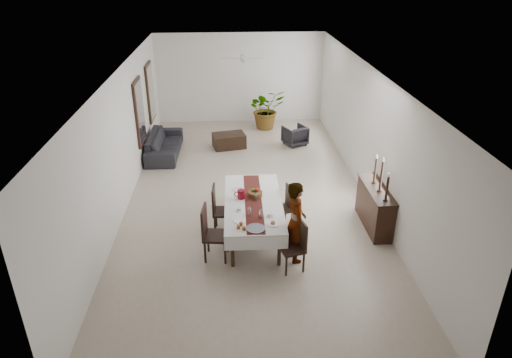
% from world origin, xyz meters
% --- Properties ---
extents(floor, '(6.00, 12.00, 0.00)m').
position_xyz_m(floor, '(0.00, 0.00, 0.00)').
color(floor, '#BBAA94').
rests_on(floor, ground).
extents(ceiling, '(6.00, 12.00, 0.02)m').
position_xyz_m(ceiling, '(0.00, 0.00, 3.20)').
color(ceiling, white).
rests_on(ceiling, wall_back).
extents(wall_back, '(6.00, 0.02, 3.20)m').
position_xyz_m(wall_back, '(0.00, 6.00, 1.60)').
color(wall_back, white).
rests_on(wall_back, floor).
extents(wall_front, '(6.00, 0.02, 3.20)m').
position_xyz_m(wall_front, '(0.00, -6.00, 1.60)').
color(wall_front, white).
rests_on(wall_front, floor).
extents(wall_left, '(0.02, 12.00, 3.20)m').
position_xyz_m(wall_left, '(-3.00, 0.00, 1.60)').
color(wall_left, white).
rests_on(wall_left, floor).
extents(wall_right, '(0.02, 12.00, 3.20)m').
position_xyz_m(wall_right, '(3.00, 0.00, 1.60)').
color(wall_right, white).
rests_on(wall_right, floor).
extents(dining_table_top, '(1.08, 2.53, 0.05)m').
position_xyz_m(dining_table_top, '(0.04, -1.77, 0.76)').
color(dining_table_top, black).
rests_on(dining_table_top, table_leg_fl).
extents(table_leg_fl, '(0.07, 0.07, 0.73)m').
position_xyz_m(table_leg_fl, '(-0.44, -2.95, 0.37)').
color(table_leg_fl, black).
rests_on(table_leg_fl, floor).
extents(table_leg_fr, '(0.07, 0.07, 0.73)m').
position_xyz_m(table_leg_fr, '(0.48, -2.97, 0.37)').
color(table_leg_fr, black).
rests_on(table_leg_fr, floor).
extents(table_leg_bl, '(0.07, 0.07, 0.73)m').
position_xyz_m(table_leg_bl, '(-0.41, -0.57, 0.37)').
color(table_leg_bl, black).
rests_on(table_leg_bl, floor).
extents(table_leg_br, '(0.07, 0.07, 0.73)m').
position_xyz_m(table_leg_br, '(0.51, -0.58, 0.37)').
color(table_leg_br, black).
rests_on(table_leg_br, floor).
extents(tablecloth_top, '(1.27, 2.72, 0.01)m').
position_xyz_m(tablecloth_top, '(0.04, -1.77, 0.79)').
color(tablecloth_top, silver).
rests_on(tablecloth_top, dining_table_top).
extents(tablecloth_drape_left, '(0.05, 2.70, 0.31)m').
position_xyz_m(tablecloth_drape_left, '(-0.58, -1.76, 0.64)').
color(tablecloth_drape_left, white).
rests_on(tablecloth_drape_left, dining_table_top).
extents(tablecloth_drape_right, '(0.05, 2.70, 0.31)m').
position_xyz_m(tablecloth_drape_right, '(0.65, -1.78, 0.64)').
color(tablecloth_drape_right, white).
rests_on(tablecloth_drape_right, dining_table_top).
extents(tablecloth_drape_near, '(1.23, 0.03, 0.31)m').
position_xyz_m(tablecloth_drape_near, '(0.02, -3.11, 0.64)').
color(tablecloth_drape_near, white).
rests_on(tablecloth_drape_near, dining_table_top).
extents(tablecloth_drape_far, '(1.23, 0.03, 0.31)m').
position_xyz_m(tablecloth_drape_far, '(0.06, -0.42, 0.64)').
color(tablecloth_drape_far, white).
rests_on(tablecloth_drape_far, dining_table_top).
extents(table_runner, '(0.40, 2.62, 0.00)m').
position_xyz_m(table_runner, '(0.04, -1.77, 0.80)').
color(table_runner, maroon).
rests_on(table_runner, tablecloth_top).
extents(red_pitcher, '(0.16, 0.16, 0.21)m').
position_xyz_m(red_pitcher, '(-0.22, -1.61, 0.90)').
color(red_pitcher, maroon).
rests_on(red_pitcher, tablecloth_top).
extents(pitcher_handle, '(0.13, 0.02, 0.13)m').
position_xyz_m(pitcher_handle, '(-0.31, -1.61, 0.90)').
color(pitcher_handle, maroon).
rests_on(pitcher_handle, red_pitcher).
extents(wine_glass_near, '(0.07, 0.07, 0.18)m').
position_xyz_m(wine_glass_near, '(0.15, -2.45, 0.89)').
color(wine_glass_near, silver).
rests_on(wine_glass_near, tablecloth_top).
extents(wine_glass_mid, '(0.07, 0.07, 0.18)m').
position_xyz_m(wine_glass_mid, '(-0.08, -2.34, 0.89)').
color(wine_glass_mid, white).
rests_on(wine_glass_mid, tablecloth_top).
extents(wine_glass_far, '(0.07, 0.07, 0.18)m').
position_xyz_m(wine_glass_far, '(0.09, -1.72, 0.89)').
color(wine_glass_far, silver).
rests_on(wine_glass_far, tablecloth_top).
extents(teacup_right, '(0.09, 0.09, 0.06)m').
position_xyz_m(teacup_right, '(0.34, -2.40, 0.83)').
color(teacup_right, white).
rests_on(teacup_right, saucer_right).
extents(saucer_right, '(0.16, 0.16, 0.01)m').
position_xyz_m(saucer_right, '(0.34, -2.40, 0.80)').
color(saucer_right, silver).
rests_on(saucer_right, tablecloth_top).
extents(teacup_left, '(0.09, 0.09, 0.06)m').
position_xyz_m(teacup_left, '(-0.28, -2.13, 0.83)').
color(teacup_left, silver).
rests_on(teacup_left, saucer_left).
extents(saucer_left, '(0.16, 0.16, 0.01)m').
position_xyz_m(saucer_left, '(-0.28, -2.13, 0.80)').
color(saucer_left, white).
rests_on(saucer_left, tablecloth_top).
extents(plate_near_right, '(0.25, 0.25, 0.02)m').
position_xyz_m(plate_near_right, '(0.37, -2.71, 0.80)').
color(plate_near_right, white).
rests_on(plate_near_right, tablecloth_top).
extents(bread_near_right, '(0.09, 0.09, 0.09)m').
position_xyz_m(bread_near_right, '(0.37, -2.71, 0.83)').
color(bread_near_right, tan).
rests_on(bread_near_right, plate_near_right).
extents(plate_near_left, '(0.25, 0.25, 0.02)m').
position_xyz_m(plate_near_left, '(-0.29, -2.55, 0.80)').
color(plate_near_left, white).
rests_on(plate_near_left, tablecloth_top).
extents(plate_far_left, '(0.25, 0.25, 0.02)m').
position_xyz_m(plate_far_left, '(-0.29, -1.19, 0.80)').
color(plate_far_left, silver).
rests_on(plate_far_left, tablecloth_top).
extents(serving_tray, '(0.38, 0.38, 0.02)m').
position_xyz_m(serving_tray, '(0.02, -2.87, 0.81)').
color(serving_tray, '#434348').
rests_on(serving_tray, tablecloth_top).
extents(jam_jar_a, '(0.07, 0.07, 0.08)m').
position_xyz_m(jam_jar_a, '(-0.21, -2.89, 0.84)').
color(jam_jar_a, '#9A4916').
rests_on(jam_jar_a, tablecloth_top).
extents(jam_jar_b, '(0.07, 0.07, 0.08)m').
position_xyz_m(jam_jar_b, '(-0.31, -2.83, 0.84)').
color(jam_jar_b, brown).
rests_on(jam_jar_b, tablecloth_top).
extents(jam_jar_c, '(0.07, 0.07, 0.08)m').
position_xyz_m(jam_jar_c, '(-0.26, -2.73, 0.84)').
color(jam_jar_c, brown).
rests_on(jam_jar_c, tablecloth_top).
extents(fruit_basket, '(0.31, 0.31, 0.10)m').
position_xyz_m(fruit_basket, '(0.09, -1.51, 0.85)').
color(fruit_basket, brown).
rests_on(fruit_basket, tablecloth_top).
extents(fruit_red, '(0.09, 0.09, 0.09)m').
position_xyz_m(fruit_red, '(0.12, -1.49, 0.93)').
color(fruit_red, maroon).
rests_on(fruit_red, fruit_basket).
extents(fruit_green, '(0.08, 0.08, 0.08)m').
position_xyz_m(fruit_green, '(0.05, -1.48, 0.93)').
color(fruit_green, '#507623').
rests_on(fruit_green, fruit_basket).
extents(chair_right_near_seat, '(0.54, 0.54, 0.05)m').
position_xyz_m(chair_right_near_seat, '(0.71, -3.10, 0.46)').
color(chair_right_near_seat, black).
rests_on(chair_right_near_seat, chair_right_near_leg_fl).
extents(chair_right_near_leg_fl, '(0.05, 0.05, 0.44)m').
position_xyz_m(chair_right_near_leg_fl, '(0.93, -3.22, 0.22)').
color(chair_right_near_leg_fl, black).
rests_on(chair_right_near_leg_fl, floor).
extents(chair_right_near_leg_fr, '(0.05, 0.05, 0.44)m').
position_xyz_m(chair_right_near_leg_fr, '(0.84, -2.88, 0.22)').
color(chair_right_near_leg_fr, black).
rests_on(chair_right_near_leg_fr, floor).
extents(chair_right_near_leg_bl, '(0.05, 0.05, 0.44)m').
position_xyz_m(chair_right_near_leg_bl, '(0.58, -3.32, 0.22)').
color(chair_right_near_leg_bl, black).
rests_on(chair_right_near_leg_bl, floor).
extents(chair_right_near_leg_br, '(0.05, 0.05, 0.44)m').
position_xyz_m(chair_right_near_leg_br, '(0.49, -2.97, 0.22)').
color(chair_right_near_leg_br, black).
rests_on(chair_right_near_leg_br, floor).
extents(chair_right_near_back, '(0.15, 0.44, 0.56)m').
position_xyz_m(chair_right_near_back, '(0.90, -3.05, 0.76)').
color(chair_right_near_back, black).
rests_on(chair_right_near_back, chair_right_near_seat).
extents(chair_right_far_seat, '(0.52, 0.52, 0.05)m').
position_xyz_m(chair_right_far_seat, '(0.70, -1.48, 0.43)').
color(chair_right_far_seat, black).
rests_on(chair_right_far_seat, chair_right_far_leg_fl).
extents(chair_right_far_leg_fl, '(0.05, 0.05, 0.40)m').
position_xyz_m(chair_right_far_leg_fl, '(0.92, -1.59, 0.20)').
color(chair_right_far_leg_fl, black).
rests_on(chair_right_far_leg_fl, floor).
extents(chair_right_far_leg_fr, '(0.05, 0.05, 0.40)m').
position_xyz_m(chair_right_far_leg_fr, '(0.81, -1.27, 0.20)').
color(chair_right_far_leg_fr, black).
rests_on(chair_right_far_leg_fr, floor).
extents(chair_right_far_leg_bl, '(0.05, 0.05, 0.40)m').
position_xyz_m(chair_right_far_leg_bl, '(0.60, -1.70, 0.20)').
color(chair_right_far_leg_bl, black).
rests_on(chair_right_far_leg_bl, floor).
extents(chair_right_far_leg_br, '(0.05, 0.05, 0.40)m').
position_xyz_m(chair_right_far_leg_br, '(0.49, -1.38, 0.20)').
color(chair_right_far_leg_br, black).
rests_on(chair_right_far_leg_br, floor).
extents(chair_right_far_back, '(0.17, 0.40, 0.52)m').
position_xyz_m(chair_right_far_back, '(0.88, -1.42, 0.71)').
color(chair_right_far_back, black).
rests_on(chair_right_far_back, chair_right_far_seat).
extents(chair_left_near_seat, '(0.55, 0.55, 0.06)m').
position_xyz_m(chair_left_near_seat, '(-0.76, -2.63, 0.51)').
color(chair_left_near_seat, black).
rests_on(chair_left_near_seat, chair_left_near_leg_fl).
extents(chair_left_near_leg_fl, '(0.05, 0.05, 0.49)m').
position_xyz_m(chair_left_near_leg_fl, '(-0.94, -2.41, 0.24)').
color(chair_left_near_leg_fl, black).
rests_on(chair_left_near_leg_fl, floor).
extents(chair_left_near_leg_fr, '(0.05, 0.05, 0.49)m').
position_xyz_m(chair_left_near_leg_fr, '(-0.99, -2.81, 0.24)').
color(chair_left_near_leg_fr, black).
rests_on(chair_left_near_leg_fr, floor).
extents(chair_left_near_leg_bl, '(0.05, 0.05, 0.49)m').
position_xyz_m(chair_left_near_leg_bl, '(-0.54, -2.46, 0.24)').
color(chair_left_near_leg_bl, black).
rests_on(chair_left_near_leg_bl, floor).
extents(chair_left_near_leg_br, '(0.05, 0.05, 0.49)m').
position_xyz_m(chair_left_near_leg_br, '(-0.59, -2.85, 0.24)').
color(chair_left_near_leg_br, black).
rests_on(chair_left_near_leg_br, floor).
extents(chair_left_near_back, '(0.10, 0.49, 0.62)m').
position_xyz_m(chair_left_near_back, '(-0.99, -2.60, 0.85)').
color(chair_left_near_back, black).
rests_on(chair_left_near_back, chair_left_near_seat).
extents(chair_left_far_seat, '(0.49, 0.49, 0.05)m').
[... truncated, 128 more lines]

